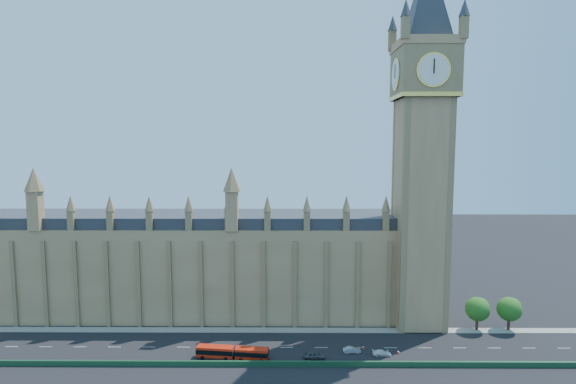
{
  "coord_description": "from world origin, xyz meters",
  "views": [
    {
      "loc": [
        4.89,
        -99.49,
        46.73
      ],
      "look_at": [
        4.24,
        10.0,
        35.16
      ],
      "focal_mm": 28.0,
      "sensor_mm": 36.0,
      "label": 1
    }
  ],
  "objects_px": {
    "red_bus": "(233,353)",
    "car_white": "(382,353)",
    "car_silver": "(352,350)",
    "car_grey": "(314,355)"
  },
  "relations": [
    {
      "from": "red_bus",
      "to": "car_grey",
      "type": "bearing_deg",
      "value": 7.02
    },
    {
      "from": "red_bus",
      "to": "car_silver",
      "type": "xyz_separation_m",
      "value": [
        26.57,
        3.16,
        -0.77
      ]
    },
    {
      "from": "red_bus",
      "to": "car_silver",
      "type": "relative_size",
      "value": 4.04
    },
    {
      "from": "red_bus",
      "to": "car_grey",
      "type": "xyz_separation_m",
      "value": [
        17.95,
        0.21,
        -0.63
      ]
    },
    {
      "from": "car_grey",
      "to": "car_white",
      "type": "distance_m",
      "value": 15.16
    },
    {
      "from": "car_grey",
      "to": "car_silver",
      "type": "distance_m",
      "value": 9.12
    },
    {
      "from": "car_white",
      "to": "car_silver",
      "type": "bearing_deg",
      "value": 79.7
    },
    {
      "from": "red_bus",
      "to": "car_silver",
      "type": "distance_m",
      "value": 26.77
    },
    {
      "from": "car_silver",
      "to": "car_white",
      "type": "bearing_deg",
      "value": -106.72
    },
    {
      "from": "red_bus",
      "to": "car_white",
      "type": "height_order",
      "value": "red_bus"
    }
  ]
}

